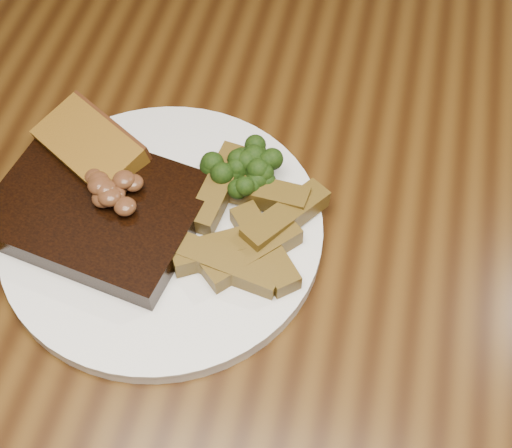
{
  "coord_description": "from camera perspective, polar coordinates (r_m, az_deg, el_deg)",
  "views": [
    {
      "loc": [
        0.07,
        -0.36,
        1.33
      ],
      "look_at": [
        -0.01,
        0.01,
        0.78
      ],
      "focal_mm": 50.0,
      "sensor_mm": 36.0,
      "label": 1
    }
  ],
  "objects": [
    {
      "name": "garlic_bread",
      "position": [
        0.73,
        -12.87,
        5.02
      ],
      "size": [
        0.12,
        0.11,
        0.02
      ],
      "primitive_type": "cube",
      "rotation": [
        0.0,
        0.0,
        -0.55
      ],
      "color": "#915F1A",
      "rests_on": "plate"
    },
    {
      "name": "mushroom_pile",
      "position": [
        0.67,
        -11.76,
        2.66
      ],
      "size": [
        0.06,
        0.06,
        0.03
      ],
      "primitive_type": null,
      "color": "brown",
      "rests_on": "steak"
    },
    {
      "name": "chair_far",
      "position": [
        1.24,
        -3.91,
        14.78
      ],
      "size": [
        0.49,
        0.49,
        0.94
      ],
      "rotation": [
        0.0,
        0.0,
        3.25
      ],
      "color": "black",
      "rests_on": "ground"
    },
    {
      "name": "plate",
      "position": [
        0.69,
        -7.46,
        -0.51
      ],
      "size": [
        0.35,
        0.35,
        0.01
      ],
      "primitive_type": "cylinder",
      "rotation": [
        0.0,
        0.0,
        -0.15
      ],
      "color": "white",
      "rests_on": "dining_table"
    },
    {
      "name": "potato_wedges",
      "position": [
        0.66,
        -1.13,
        -1.01
      ],
      "size": [
        0.12,
        0.12,
        0.02
      ],
      "primitive_type": null,
      "color": "brown",
      "rests_on": "plate"
    },
    {
      "name": "dining_table",
      "position": [
        0.76,
        0.94,
        -5.84
      ],
      "size": [
        1.6,
        0.9,
        0.75
      ],
      "color": "#452A0D",
      "rests_on": "ground"
    },
    {
      "name": "steak_bone",
      "position": [
        0.67,
        -14.35,
        -3.53
      ],
      "size": [
        0.17,
        0.04,
        0.02
      ],
      "primitive_type": "cube",
      "rotation": [
        0.0,
        0.0,
        -0.18
      ],
      "color": "#C1B596",
      "rests_on": "plate"
    },
    {
      "name": "broccoli_cluster",
      "position": [
        0.7,
        -0.49,
        4.25
      ],
      "size": [
        0.06,
        0.06,
        0.04
      ],
      "primitive_type": null,
      "color": "#20350C",
      "rests_on": "plate"
    },
    {
      "name": "steak",
      "position": [
        0.69,
        -12.54,
        1.13
      ],
      "size": [
        0.21,
        0.18,
        0.03
      ],
      "primitive_type": "cube",
      "rotation": [
        0.0,
        0.0,
        -0.18
      ],
      "color": "black",
      "rests_on": "plate"
    }
  ]
}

